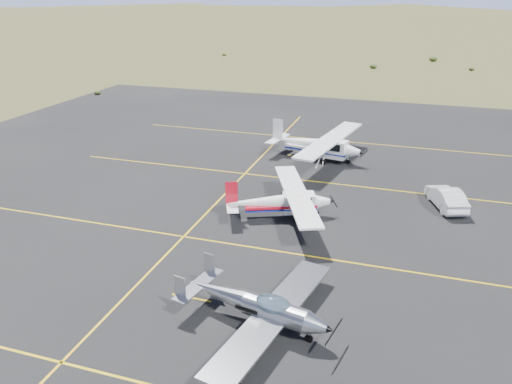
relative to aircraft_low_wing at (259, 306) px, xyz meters
The scene contains 6 objects.
ground 4.59m from the aircraft_low_wing, 97.72° to the left, with size 1600.00×1600.00×0.00m, color #383D1C.
apron 11.50m from the aircraft_low_wing, 93.01° to the left, with size 72.00×72.00×0.02m, color black.
aircraft_low_wing is the anchor object (origin of this frame).
aircraft_cessna 10.88m from the aircraft_low_wing, 100.29° to the left, with size 7.14×9.57×2.50m.
aircraft_plain 22.70m from the aircraft_low_wing, 95.14° to the left, with size 7.32×11.82×2.98m.
sedan 17.46m from the aircraft_low_wing, 62.71° to the left, with size 1.45×4.16×1.37m, color silver.
Camera 1 is at (5.85, -21.28, 13.53)m, focal length 35.00 mm.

